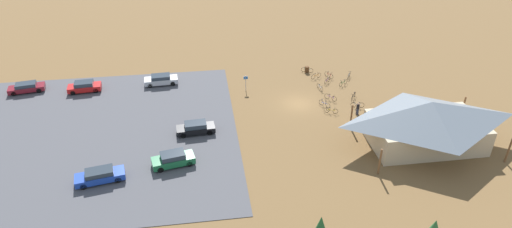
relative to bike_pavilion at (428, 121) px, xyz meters
The scene contains 24 objects.
ground 16.13m from the bike_pavilion, 42.41° to the right, with size 160.00×160.00×0.00m, color brown.
parking_lot_asphalt 40.00m from the bike_pavilion, ahead, with size 38.28×30.85×0.05m, color #4C4C51.
bike_pavilion is the anchor object (origin of this frame).
trash_bin 21.51m from the bike_pavilion, 66.82° to the right, with size 0.60×0.60×0.90m, color brown.
lot_sign 23.57m from the bike_pavilion, 40.40° to the right, with size 0.56×0.08×2.20m.
bicycle_purple_yard_center 17.37m from the bike_pavilion, 68.00° to the right, with size 1.12×1.27×0.82m.
bicycle_silver_lone_west 16.37m from the bike_pavilion, 60.51° to the right, with size 0.52×1.72×0.77m.
bicycle_white_yard_front 17.44m from the bike_pavilion, 80.19° to the right, with size 0.90×1.47×0.84m.
bicycle_black_edge_north 12.14m from the bike_pavilion, 68.88° to the right, with size 1.09×1.48×0.82m.
bicycle_blue_lone_east 13.12m from the bike_pavilion, 48.19° to the right, with size 1.09×1.39×0.88m.
bicycle_green_yard_left 15.75m from the bike_pavilion, 73.35° to the right, with size 1.45×1.10×0.84m.
bicycle_teal_near_sign 21.52m from the bike_pavilion, 66.94° to the right, with size 1.63×0.77×0.79m.
bicycle_red_front_row 18.62m from the bike_pavilion, 71.93° to the right, with size 0.83×1.53×0.89m.
bicycle_yellow_by_bin 11.67m from the bike_pavilion, 43.70° to the right, with size 1.62×0.77×0.82m.
bicycle_orange_edge_south 19.27m from the bike_pavilion, 66.56° to the right, with size 1.59×0.72×0.83m.
bicycle_purple_mid_cluster 13.53m from the bike_pavilion, 56.44° to the right, with size 1.24×1.38×0.81m.
bicycle_silver_trailside 10.19m from the bike_pavilion, 62.57° to the right, with size 1.67×0.54×0.81m.
car_black_aisle_side 25.56m from the bike_pavilion, 12.74° to the right, with size 4.45×2.01×1.37m.
car_maroon_by_curb 50.66m from the bike_pavilion, 21.93° to the right, with size 4.73×2.45×1.27m.
car_green_mid_lot 27.36m from the bike_pavilion, ahead, with size 4.58×2.59×1.47m.
car_blue_second_row 34.42m from the bike_pavilion, ahead, with size 4.93×2.53×1.34m.
car_red_inner_stall 43.27m from the bike_pavilion, 24.56° to the right, with size 4.38×2.13×1.40m.
car_silver_near_entry 34.76m from the bike_pavilion, 32.53° to the right, with size 4.58×2.05×1.37m.
visitor_by_pavilion 9.02m from the bike_pavilion, 54.33° to the right, with size 0.40×0.37×1.61m.
Camera 1 is at (12.33, 48.56, 28.22)m, focal length 31.40 mm.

